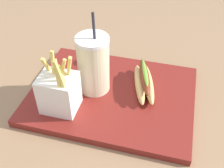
% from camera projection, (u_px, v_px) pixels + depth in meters
% --- Properties ---
extents(ground_plane, '(2.40, 2.40, 0.02)m').
position_uv_depth(ground_plane, '(112.00, 100.00, 0.77)').
color(ground_plane, '#8C6B4C').
extents(food_tray, '(0.44, 0.33, 0.02)m').
position_uv_depth(food_tray, '(112.00, 95.00, 0.76)').
color(food_tray, maroon).
rests_on(food_tray, ground_plane).
extents(soda_cup, '(0.09, 0.09, 0.23)m').
position_uv_depth(soda_cup, '(93.00, 64.00, 0.71)').
color(soda_cup, beige).
rests_on(soda_cup, food_tray).
extents(fries_basket, '(0.09, 0.08, 0.17)m').
position_uv_depth(fries_basket, '(59.00, 92.00, 0.68)').
color(fries_basket, white).
rests_on(fries_basket, food_tray).
extents(hot_dog_1, '(0.09, 0.17, 0.06)m').
position_uv_depth(hot_dog_1, '(144.00, 82.00, 0.75)').
color(hot_dog_1, tan).
rests_on(hot_dog_1, food_tray).
extents(ketchup_cup_1, '(0.03, 0.03, 0.02)m').
position_uv_depth(ketchup_cup_1, '(86.00, 60.00, 0.85)').
color(ketchup_cup_1, white).
rests_on(ketchup_cup_1, food_tray).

